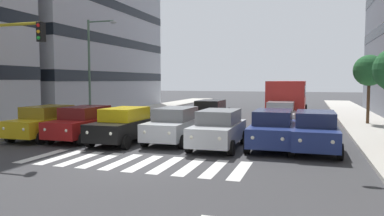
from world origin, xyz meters
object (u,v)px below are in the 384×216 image
(car_6, at_px, (46,122))
(street_lamp_left, at_px, (374,44))
(car_row2_1, at_px, (210,113))
(car_1, at_px, (273,129))
(car_0, at_px, (315,131))
(bus_behind_traffic, at_px, (289,96))
(car_2, at_px, (218,129))
(car_row2_0, at_px, (281,115))
(street_tree_2, at_px, (369,71))
(car_4, at_px, (124,125))
(street_lamp_right, at_px, (93,60))
(car_3, at_px, (175,125))
(car_5, at_px, (84,123))

(car_6, bearing_deg, street_lamp_left, 175.53)
(car_row2_1, bearing_deg, car_1, 123.55)
(car_0, distance_m, bus_behind_traffic, 13.58)
(car_2, bearing_deg, car_row2_0, -105.90)
(street_tree_2, bearing_deg, car_4, 42.32)
(bus_behind_traffic, distance_m, street_lamp_right, 15.12)
(street_lamp_left, bearing_deg, street_lamp_right, -26.72)
(car_0, height_order, street_lamp_left, street_lamp_left)
(car_row2_1, distance_m, street_tree_2, 11.06)
(car_3, relative_size, car_row2_0, 1.00)
(car_row2_1, bearing_deg, car_0, 131.76)
(car_1, height_order, street_tree_2, street_tree_2)
(car_5, bearing_deg, street_tree_2, -143.23)
(car_2, xyz_separation_m, car_4, (4.71, 0.10, 0.00))
(car_2, xyz_separation_m, car_3, (2.39, -0.77, 0.00))
(car_5, height_order, street_lamp_left, street_lamp_left)
(car_0, xyz_separation_m, car_row2_1, (6.62, -7.41, 0.00))
(car_0, height_order, car_6, same)
(car_1, height_order, car_5, same)
(car_5, relative_size, car_row2_0, 1.00)
(car_3, xyz_separation_m, street_lamp_left, (-8.43, 2.08, 3.49))
(car_4, distance_m, car_row2_0, 10.41)
(car_0, bearing_deg, car_row2_1, -48.24)
(street_tree_2, bearing_deg, street_lamp_right, 11.91)
(car_4, distance_m, street_tree_2, 17.01)
(car_5, bearing_deg, car_3, -172.33)
(car_row2_0, xyz_separation_m, car_row2_1, (4.66, -0.17, 0.00))
(car_row2_1, xyz_separation_m, bus_behind_traffic, (-4.81, -6.01, 0.97))
(car_row2_1, distance_m, bus_behind_traffic, 7.76)
(car_5, xyz_separation_m, street_tree_2, (-14.80, -11.06, 2.81))
(car_row2_0, height_order, street_lamp_left, street_lamp_left)
(street_lamp_right, bearing_deg, car_2, 146.58)
(car_1, xyz_separation_m, car_5, (9.45, 0.48, 0.00))
(car_4, height_order, street_tree_2, street_tree_2)
(car_0, relative_size, car_3, 1.00)
(car_0, distance_m, street_tree_2, 11.65)
(car_0, relative_size, car_row2_0, 1.00)
(car_6, xyz_separation_m, street_lamp_right, (1.77, -7.38, 3.62))
(car_3, distance_m, car_4, 2.48)
(car_4, bearing_deg, street_lamp_left, 173.54)
(car_5, distance_m, street_lamp_left, 13.67)
(car_0, bearing_deg, car_row2_0, -74.88)
(car_4, bearing_deg, car_row2_0, -131.52)
(car_2, relative_size, car_row2_1, 1.00)
(car_row2_0, relative_size, street_lamp_left, 0.65)
(car_2, bearing_deg, car_1, -165.46)
(car_3, distance_m, street_tree_2, 14.78)
(car_1, distance_m, bus_behind_traffic, 13.30)
(car_2, relative_size, car_row2_0, 1.00)
(car_3, distance_m, car_row2_0, 8.31)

